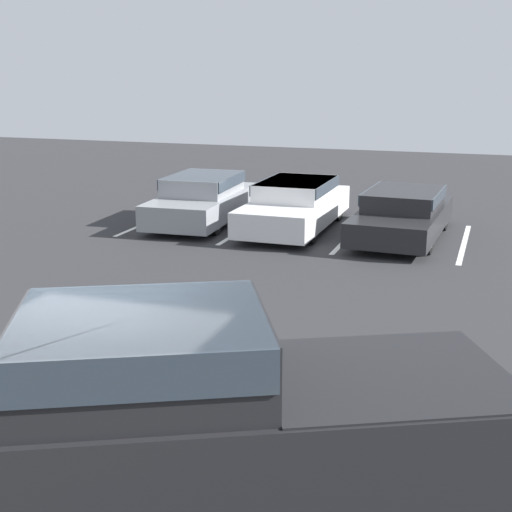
% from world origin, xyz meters
% --- Properties ---
extents(ground_plane, '(60.00, 60.00, 0.00)m').
position_xyz_m(ground_plane, '(0.00, 0.00, 0.00)').
color(ground_plane, '#2D2D30').
extents(stall_stripe_a, '(0.12, 4.08, 0.01)m').
position_xyz_m(stall_stripe_a, '(-4.79, 10.94, 0.00)').
color(stall_stripe_a, white).
rests_on(stall_stripe_a, ground_plane).
extents(stall_stripe_b, '(0.12, 4.08, 0.01)m').
position_xyz_m(stall_stripe_b, '(-2.09, 10.94, 0.00)').
color(stall_stripe_b, white).
rests_on(stall_stripe_b, ground_plane).
extents(stall_stripe_c, '(0.12, 4.08, 0.01)m').
position_xyz_m(stall_stripe_c, '(0.60, 10.94, 0.00)').
color(stall_stripe_c, white).
rests_on(stall_stripe_c, ground_plane).
extents(stall_stripe_d, '(0.12, 4.08, 0.01)m').
position_xyz_m(stall_stripe_d, '(3.30, 10.94, 0.00)').
color(stall_stripe_d, white).
rests_on(stall_stripe_d, ground_plane).
extents(pickup_truck, '(6.39, 4.52, 1.87)m').
position_xyz_m(pickup_truck, '(1.39, -0.57, 0.92)').
color(pickup_truck, black).
rests_on(pickup_truck, ground_plane).
extents(parked_sedan_a, '(2.02, 4.44, 1.26)m').
position_xyz_m(parked_sedan_a, '(-3.40, 11.12, 0.67)').
color(parked_sedan_a, gray).
rests_on(parked_sedan_a, ground_plane).
extents(parked_sedan_b, '(1.81, 4.76, 1.23)m').
position_xyz_m(parked_sedan_b, '(-0.88, 11.21, 0.66)').
color(parked_sedan_b, silver).
rests_on(parked_sedan_b, ground_plane).
extents(parked_sedan_c, '(2.03, 4.59, 1.16)m').
position_xyz_m(parked_sedan_c, '(1.84, 11.04, 0.63)').
color(parked_sedan_c, '#232326').
rests_on(parked_sedan_c, ground_plane).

